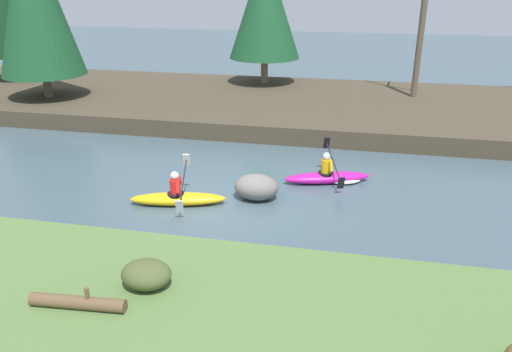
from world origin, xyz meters
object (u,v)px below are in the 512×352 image
at_px(kayaker_lead, 331,177).
at_px(kayaker_middle, 179,197).
at_px(boulder_midstream, 256,187).
at_px(driftwood_log, 78,302).

height_order(kayaker_lead, kayaker_middle, same).
relative_size(boulder_midstream, driftwood_log, 0.74).
relative_size(kayaker_lead, boulder_midstream, 2.13).
distance_m(kayaker_middle, driftwood_log, 5.74).
relative_size(kayaker_lead, driftwood_log, 1.57).
distance_m(kayaker_lead, kayaker_middle, 4.82).
distance_m(kayaker_lead, driftwood_log, 9.09).
distance_m(kayaker_lead, boulder_midstream, 2.63).
bearing_deg(kayaker_middle, boulder_midstream, 9.34).
height_order(kayaker_lead, driftwood_log, kayaker_lead).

